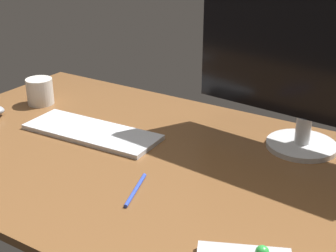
# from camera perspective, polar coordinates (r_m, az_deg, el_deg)

# --- Properties ---
(desk) EXTENTS (1.40, 0.84, 0.02)m
(desk) POSITION_cam_1_polar(r_m,az_deg,el_deg) (1.26, -2.54, -4.03)
(desk) COLOR brown
(desk) RESTS_ON ground
(monitor) EXTENTS (0.63, 0.19, 0.49)m
(monitor) POSITION_cam_1_polar(r_m,az_deg,el_deg) (1.26, 16.58, 8.31)
(monitor) COLOR silver
(monitor) RESTS_ON desk
(keyboard) EXTENTS (0.41, 0.16, 0.01)m
(keyboard) POSITION_cam_1_polar(r_m,az_deg,el_deg) (1.40, -8.93, -0.69)
(keyboard) COLOR silver
(keyboard) RESTS_ON desk
(coffee_mug) EXTENTS (0.09, 0.09, 0.08)m
(coffee_mug) POSITION_cam_1_polar(r_m,az_deg,el_deg) (1.64, -14.76, 3.94)
(coffee_mug) COLOR silver
(coffee_mug) RESTS_ON desk
(pen) EXTENTS (0.05, 0.14, 0.01)m
(pen) POSITION_cam_1_polar(r_m,az_deg,el_deg) (1.11, -3.81, -7.46)
(pen) COLOR blue
(pen) RESTS_ON desk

